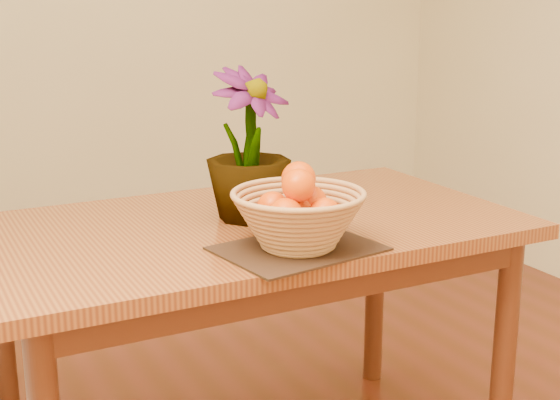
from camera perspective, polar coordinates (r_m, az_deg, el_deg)
name	(u,v)px	position (r m, az deg, el deg)	size (l,w,h in m)	color
table	(253,252)	(2.10, -2.01, -3.81)	(1.40, 0.80, 0.75)	brown
placemat	(298,249)	(1.83, 1.33, -3.58)	(0.36, 0.27, 0.01)	#321A12
wicker_basket	(298,221)	(1.81, 1.34, -1.58)	(0.32, 0.32, 0.13)	tan
orange_pile	(298,201)	(1.80, 1.35, -0.08)	(0.19, 0.18, 0.15)	#F74004
potted_plant	(249,145)	(2.05, -2.32, 4.06)	(0.22, 0.22, 0.40)	#1A4714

